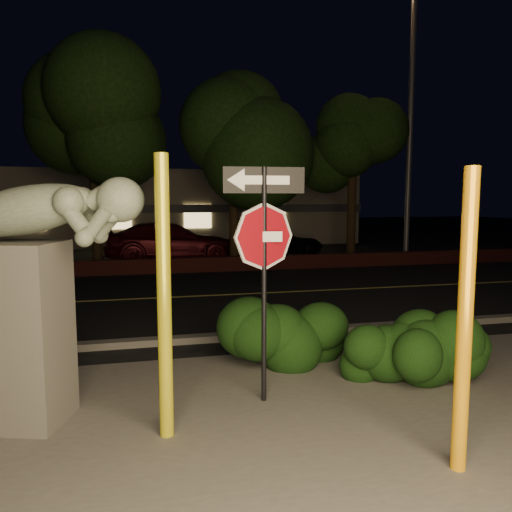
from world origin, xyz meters
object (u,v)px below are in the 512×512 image
at_px(sculpture, 27,275).
at_px(parked_car_darkred, 171,242).
at_px(signpost, 264,237).
at_px(parked_car_dark, 277,243).
at_px(yellow_pole_left, 164,299).
at_px(yellow_pole_right, 465,324).
at_px(streetlight, 405,97).

xyz_separation_m(sculpture, parked_car_darkred, (2.57, 14.51, -0.93)).
bearing_deg(signpost, parked_car_dark, 77.27).
height_order(sculpture, parked_car_darkred, sculpture).
xyz_separation_m(yellow_pole_left, parked_car_darkred, (1.13, 15.19, -0.72)).
distance_m(yellow_pole_left, sculpture, 1.60).
bearing_deg(yellow_pole_right, sculpture, 153.72).
relative_size(yellow_pole_right, sculpture, 1.02).
bearing_deg(signpost, yellow_pole_left, -148.66).
height_order(yellow_pole_left, parked_car_darkred, yellow_pole_left).
height_order(streetlight, parked_car_darkred, streetlight).
bearing_deg(parked_car_darkred, yellow_pole_left, 175.03).
bearing_deg(sculpture, parked_car_darkred, 97.71).
relative_size(signpost, parked_car_dark, 0.68).
relative_size(streetlight, parked_car_dark, 2.57).
distance_m(streetlight, parked_car_dark, 7.86).
bearing_deg(yellow_pole_left, streetlight, 52.15).
height_order(yellow_pole_left, signpost, yellow_pole_left).
distance_m(yellow_pole_right, signpost, 2.48).
xyz_separation_m(yellow_pole_left, streetlight, (10.25, 13.19, 5.02)).
xyz_separation_m(yellow_pole_left, sculpture, (-1.44, 0.68, 0.21)).
distance_m(signpost, parked_car_darkred, 14.60).
relative_size(yellow_pole_left, parked_car_darkred, 0.56).
relative_size(signpost, sculpture, 1.05).
distance_m(streetlight, parked_car_darkred, 10.96).
bearing_deg(yellow_pole_left, yellow_pole_right, -26.85).
bearing_deg(streetlight, parked_car_darkred, -170.94).
distance_m(yellow_pole_right, parked_car_darkred, 16.58).
distance_m(yellow_pole_left, yellow_pole_right, 2.92).
height_order(yellow_pole_right, signpost, signpost).
bearing_deg(yellow_pole_right, signpost, 124.91).
xyz_separation_m(yellow_pole_left, parked_car_dark, (5.73, 15.70, -0.90)).
height_order(signpost, parked_car_darkred, signpost).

